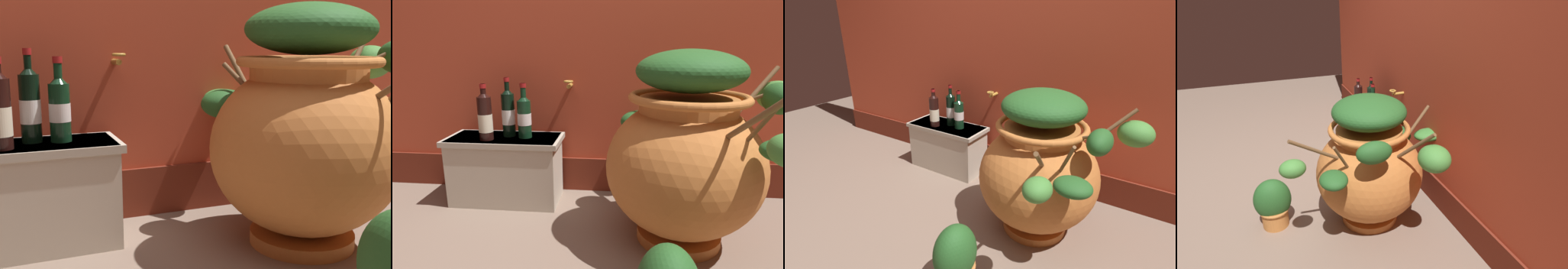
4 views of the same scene
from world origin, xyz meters
The scene contains 8 objects.
ground_plane centered at (0.00, 0.00, 0.00)m, with size 7.00×7.00×0.00m, color #7A6656.
back_wall centered at (0.00, 1.20, 1.29)m, with size 4.40×0.33×2.60m.
terracotta_urn centered at (0.36, 0.58, 0.44)m, with size 0.92×1.21×0.90m.
stone_ledge centered at (-0.62, 0.91, 0.21)m, with size 0.67×0.30×0.40m.
wine_bottle_left centered at (-0.60, 0.94, 0.54)m, with size 0.08×0.08×0.34m.
wine_bottle_middle centered at (-0.70, 0.85, 0.54)m, with size 0.08×0.08×0.32m.
wine_bottle_right centered at (-0.50, 0.91, 0.53)m, with size 0.08×0.08×0.31m.
potted_shrub centered at (0.21, -0.07, 0.18)m, with size 0.20×0.25×0.36m.
Camera 3 is at (0.93, -0.96, 1.30)m, focal length 27.64 mm.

